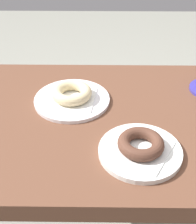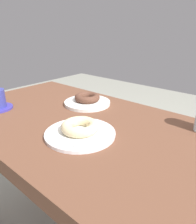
% 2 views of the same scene
% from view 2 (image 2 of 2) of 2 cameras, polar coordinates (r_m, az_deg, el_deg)
% --- Properties ---
extents(table, '(1.06, 0.61, 0.71)m').
position_cam_2_polar(table, '(0.85, -6.23, -8.97)').
color(table, brown).
rests_on(table, ground_plane).
extents(plate_chocolate_ring, '(0.20, 0.20, 0.01)m').
position_cam_2_polar(plate_chocolate_ring, '(0.94, -2.88, 2.49)').
color(plate_chocolate_ring, white).
rests_on(plate_chocolate_ring, table).
extents(napkin_chocolate_ring, '(0.18, 0.18, 0.00)m').
position_cam_2_polar(napkin_chocolate_ring, '(0.94, -2.89, 2.96)').
color(napkin_chocolate_ring, white).
rests_on(napkin_chocolate_ring, plate_chocolate_ring).
extents(donut_chocolate_ring, '(0.11, 0.11, 0.03)m').
position_cam_2_polar(donut_chocolate_ring, '(0.93, -2.91, 3.91)').
color(donut_chocolate_ring, '#543325').
rests_on(donut_chocolate_ring, napkin_chocolate_ring).
extents(plate_sugar_ring, '(0.22, 0.22, 0.01)m').
position_cam_2_polar(plate_sugar_ring, '(0.68, -4.80, -5.76)').
color(plate_sugar_ring, white).
rests_on(plate_sugar_ring, table).
extents(napkin_sugar_ring, '(0.15, 0.15, 0.00)m').
position_cam_2_polar(napkin_sugar_ring, '(0.68, -4.82, -5.24)').
color(napkin_sugar_ring, white).
rests_on(napkin_sugar_ring, plate_sugar_ring).
extents(donut_sugar_ring, '(0.12, 0.12, 0.03)m').
position_cam_2_polar(donut_sugar_ring, '(0.67, -4.87, -3.91)').
color(donut_sugar_ring, beige).
rests_on(donut_sugar_ring, napkin_sugar_ring).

